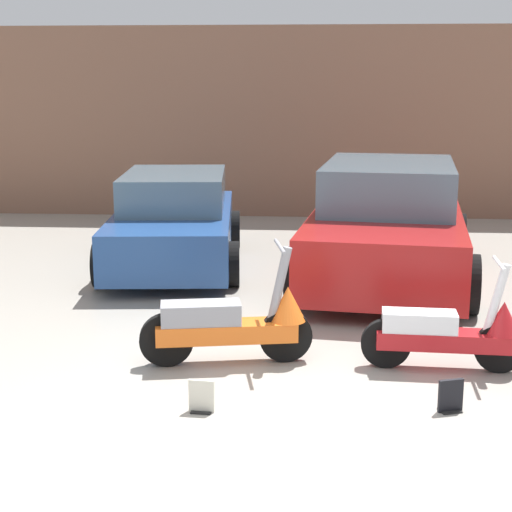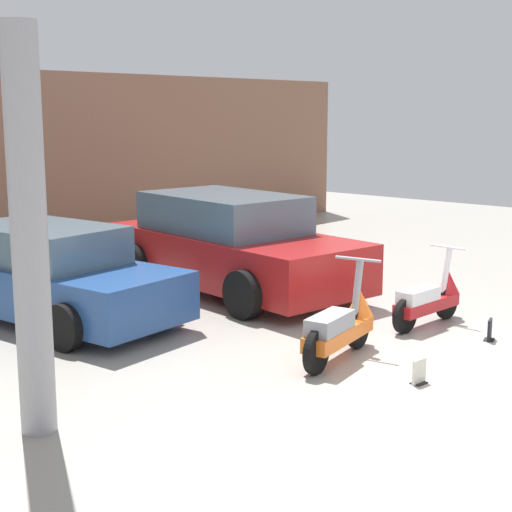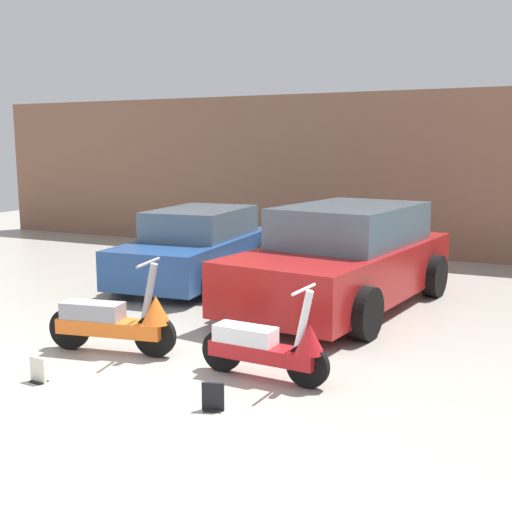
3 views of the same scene
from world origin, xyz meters
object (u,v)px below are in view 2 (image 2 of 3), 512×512
Objects in this scene: scooter_front_right at (430,298)px; support_column_side at (29,235)px; placard_near_left_scooter at (419,373)px; placard_near_right_scooter at (490,331)px; scooter_front_left at (341,325)px; car_rear_left at (51,275)px; car_rear_center at (232,245)px.

support_column_side reaches higher than scooter_front_right.
placard_near_left_scooter is (-2.06, -1.04, -0.24)m from scooter_front_right.
placard_near_right_scooter is (1.92, 0.14, 0.00)m from placard_near_left_scooter.
placard_near_right_scooter is at bearing -18.57° from support_column_side.
scooter_front_right is at bearing -11.33° from scooter_front_left.
car_rear_left is at bearing 121.82° from placard_near_right_scooter.
scooter_front_left is at bearing 12.33° from car_rear_left.
scooter_front_left is 1.91m from scooter_front_right.
placard_near_left_scooter is (-1.80, -4.32, -0.59)m from car_rear_center.
car_rear_center is at bearing 73.41° from car_rear_left.
car_rear_left is 2.91m from car_rear_center.
scooter_front_left is 5.95× the size of placard_near_left_scooter.
placard_near_left_scooter is 1.00× the size of placard_near_right_scooter.
car_rear_left is at bearing 54.00° from support_column_side.
scooter_front_left is 3.65m from car_rear_center.
placard_near_left_scooter is (1.04, -4.91, -0.49)m from car_rear_left.
support_column_side is at bearing 161.43° from placard_near_right_scooter.
car_rear_left is 1.10× the size of support_column_side.
placard_near_right_scooter is at bearing 26.87° from car_rear_left.
scooter_front_right is 4.96m from car_rear_left.
car_rear_center is at bearing 97.59° from scooter_front_right.
scooter_front_right is at bearing -8.92° from support_column_side.
car_rear_left is 14.69× the size of placard_near_left_scooter.
support_column_side is (-5.05, -2.45, 1.02)m from car_rear_center.
car_rear_left reaches higher than placard_near_left_scooter.
placard_near_left_scooter is 0.08× the size of support_column_side.
car_rear_center is (-0.25, 3.28, 0.35)m from scooter_front_right.
car_rear_left reaches higher than scooter_front_right.
scooter_front_right is at bearing 26.83° from placard_near_left_scooter.
placard_near_left_scooter is at bearing 7.03° from car_rear_left.
car_rear_center reaches higher than car_rear_left.
scooter_front_right is 0.37× the size of car_rear_left.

